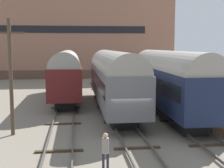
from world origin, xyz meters
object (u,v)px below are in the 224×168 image
object	(u,v)px
train_car_grey	(113,76)
train_car_maroon	(66,72)
person_worker	(105,148)
bench	(213,104)
utility_pole	(11,75)
train_car_navy	(169,79)

from	to	relation	value
train_car_grey	train_car_maroon	world-z (taller)	train_car_grey
person_worker	bench	bearing A→B (deg)	41.39
bench	utility_pole	bearing A→B (deg)	-175.80
train_car_grey	bench	size ratio (longest dim) A/B	12.96
utility_pole	train_car_grey	bearing A→B (deg)	44.75
train_car_maroon	bench	world-z (taller)	train_car_maroon
train_car_maroon	bench	size ratio (longest dim) A/B	10.79
train_car_grey	train_car_navy	bearing A→B (deg)	-34.13
train_car_maroon	train_car_grey	bearing A→B (deg)	-52.14
bench	person_worker	distance (m)	11.46
train_car_navy	train_car_maroon	bearing A→B (deg)	135.52
bench	person_worker	bearing A→B (deg)	-138.61
train_car_maroon	utility_pole	distance (m)	13.25
person_worker	utility_pole	bearing A→B (deg)	129.27
train_car_grey	utility_pole	xyz separation A→B (m)	(-7.40, -7.34, 0.87)
bench	utility_pole	size ratio (longest dim) A/B	0.19
train_car_maroon	utility_pole	bearing A→B (deg)	-103.63
train_car_grey	person_worker	size ratio (longest dim) A/B	10.11
train_car_grey	train_car_maroon	xyz separation A→B (m)	(-4.29, 5.51, -0.04)
train_car_navy	train_car_grey	bearing A→B (deg)	145.87
train_car_grey	person_worker	distance (m)	14.16
train_car_maroon	person_worker	world-z (taller)	train_car_maroon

